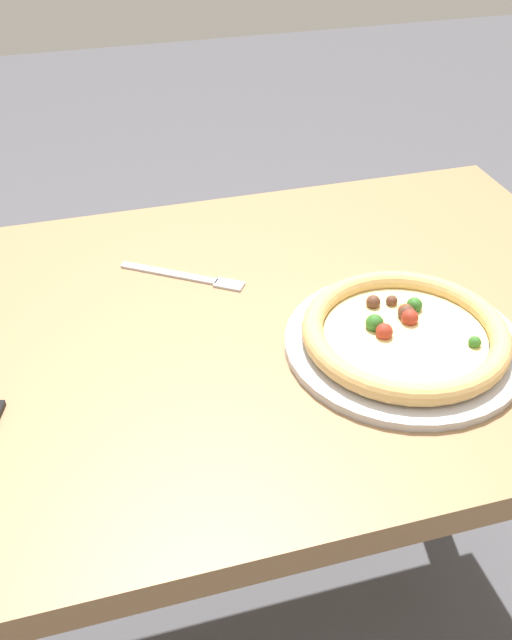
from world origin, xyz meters
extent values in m
plane|color=#4C4C51|center=(0.00, 0.00, 0.00)|extent=(8.00, 8.00, 0.00)
cube|color=#936D47|center=(0.00, 0.00, 0.73)|extent=(1.21, 0.76, 0.04)
cylinder|color=brown|center=(0.52, 0.30, 0.35)|extent=(0.07, 0.07, 0.71)
cylinder|color=#B7B7BC|center=(0.21, -0.11, 0.76)|extent=(0.32, 0.32, 0.01)
cylinder|color=#E5CC7F|center=(0.21, -0.11, 0.77)|extent=(0.22, 0.22, 0.01)
torus|color=tan|center=(0.21, -0.11, 0.78)|extent=(0.28, 0.28, 0.03)
sphere|color=brown|center=(0.23, -0.08, 0.78)|extent=(0.02, 0.02, 0.02)
sphere|color=maroon|center=(0.19, -0.11, 0.78)|extent=(0.02, 0.02, 0.02)
sphere|color=#2D6623|center=(0.18, -0.09, 0.78)|extent=(0.02, 0.02, 0.02)
sphere|color=#2D6623|center=(0.29, -0.16, 0.78)|extent=(0.02, 0.02, 0.02)
sphere|color=maroon|center=(0.23, -0.09, 0.78)|extent=(0.02, 0.02, 0.02)
sphere|color=brown|center=(0.20, -0.04, 0.78)|extent=(0.02, 0.02, 0.02)
sphere|color=brown|center=(0.23, -0.04, 0.78)|extent=(0.02, 0.02, 0.02)
sphere|color=#2D6623|center=(0.25, -0.06, 0.78)|extent=(0.02, 0.02, 0.02)
sphere|color=#BF4C19|center=(0.23, -0.07, 0.78)|extent=(0.02, 0.02, 0.02)
cube|color=silver|center=(-0.06, 0.16, 0.75)|extent=(0.14, 0.10, 0.00)
cube|color=silver|center=(0.02, 0.10, 0.75)|extent=(0.05, 0.04, 0.00)
camera|label=1|loc=(-0.19, -0.81, 1.37)|focal=41.29mm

